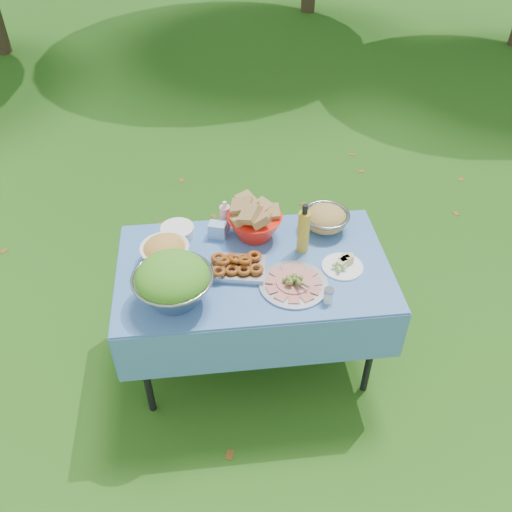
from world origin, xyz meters
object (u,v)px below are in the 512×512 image
Objects in this scene: bread_bowl at (255,221)px; oil_bottle at (304,228)px; charcuterie_platter at (294,279)px; picnic_table at (254,314)px; salad_bowl at (173,281)px; pasta_bowl_steel at (326,218)px; plate_stack at (177,231)px.

bread_bowl is 1.02× the size of oil_bottle.
bread_bowl is 0.87× the size of charcuterie_platter.
salad_bowl reaches higher than picnic_table.
bread_bowl is at bearing 147.34° from oil_bottle.
pasta_bowl_steel is at bearing 60.20° from charcuterie_platter.
picnic_table is 4.80× the size of oil_bottle.
salad_bowl is 1.31× the size of oil_bottle.
pasta_bowl_steel reaches higher than plate_stack.
picnic_table is 0.69m from pasta_bowl_steel.
bread_bowl is 0.41m from pasta_bowl_steel.
salad_bowl is 0.61m from charcuterie_platter.
oil_bottle is at bearing -132.86° from pasta_bowl_steel.
bread_bowl reaches higher than plate_stack.
pasta_bowl_steel is 0.26m from oil_bottle.
salad_bowl is 0.77m from oil_bottle.
pasta_bowl_steel reaches higher than charcuterie_platter.
salad_bowl is at bearing -155.65° from oil_bottle.
charcuterie_platter is (0.59, -0.48, 0.01)m from plate_stack.
picnic_table is at bearing -36.84° from plate_stack.
salad_bowl is at bearing -91.51° from plate_stack.
salad_bowl is at bearing -152.62° from picnic_table.
pasta_bowl_steel reaches higher than picnic_table.
salad_bowl is 0.53m from plate_stack.
charcuterie_platter is (0.19, -0.17, 0.42)m from picnic_table.
bread_bowl reaches higher than picnic_table.
oil_bottle is (0.09, 0.28, 0.11)m from charcuterie_platter.
plate_stack is 0.53× the size of charcuterie_platter.
pasta_bowl_steel is at bearing 47.14° from oil_bottle.
plate_stack is at bearing 178.36° from pasta_bowl_steel.
salad_bowl is at bearing -133.62° from bread_bowl.
bread_bowl is 0.46m from charcuterie_platter.
picnic_table is at bearing -148.10° from pasta_bowl_steel.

